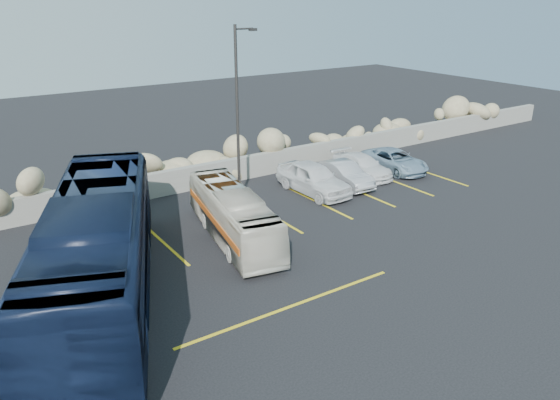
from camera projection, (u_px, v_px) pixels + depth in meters
ground at (320, 300)px, 17.56m from camera, size 90.00×90.00×0.00m
seawall at (169, 182)px, 26.65m from camera, size 60.00×0.40×1.20m
riprap_pile at (159, 162)px, 27.33m from camera, size 54.00×2.80×2.60m
parking_lines at (326, 215)px, 24.30m from camera, size 18.16×9.36×0.01m
lamppost at (238, 110)px, 24.73m from camera, size 1.14×0.18×8.00m
vintage_bus at (233, 215)px, 21.60m from camera, size 3.13×7.56×2.05m
tour_coach at (98, 249)px, 17.08m from camera, size 7.36×12.65×3.47m
car_a at (313, 178)px, 26.73m from camera, size 1.88×4.48×1.51m
car_b at (344, 174)px, 27.79m from camera, size 1.47×3.76×1.22m
car_c at (362, 166)px, 29.30m from camera, size 1.68×3.94×1.13m
car_d at (395, 160)px, 30.18m from camera, size 2.13×4.26×1.16m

